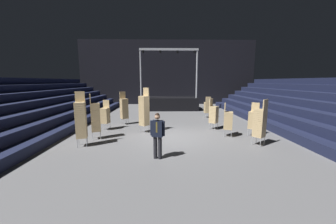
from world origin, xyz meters
TOP-DOWN VIEW (x-y plane):
  - ground_plane at (0.00, 0.00)m, footprint 22.00×30.00m
  - arena_end_wall at (0.00, 15.00)m, footprint 22.00×0.30m
  - bleacher_bank_left at (-8.38, 1.00)m, footprint 5.25×24.00m
  - bleacher_bank_right at (8.38, 1.00)m, footprint 5.25×24.00m
  - stage_riser at (0.00, 10.07)m, footprint 5.90×2.80m
  - man_with_tie at (-0.75, -2.88)m, footprint 0.57×0.32m
  - chair_stack_front_left at (4.29, 0.10)m, footprint 0.62×0.62m
  - chair_stack_front_right at (3.00, 5.39)m, footprint 0.48×0.48m
  - chair_stack_mid_left at (2.53, 1.62)m, footprint 0.62×0.62m
  - chair_stack_mid_right at (-3.97, -0.24)m, footprint 0.57×0.57m
  - chair_stack_mid_centre at (-3.21, 3.13)m, footprint 0.61×0.61m
  - chair_stack_rear_left at (-4.06, 1.66)m, footprint 0.53×0.53m
  - chair_stack_rear_right at (-4.21, -1.36)m, footprint 0.54×0.54m
  - chair_stack_rear_centre at (-1.64, 1.02)m, footprint 0.62×0.62m
  - chair_stack_aisle_left at (3.85, -1.42)m, footprint 0.62×0.62m
  - chair_stack_aisle_right at (2.89, 0.03)m, footprint 0.56×0.56m

SIDE VIEW (x-z plane):
  - ground_plane at x=0.00m, z-range -0.10..0.00m
  - stage_riser at x=0.00m, z-range -2.26..3.73m
  - chair_stack_front_right at x=3.00m, z-range 0.00..1.71m
  - chair_stack_front_left at x=4.29m, z-range 0.00..1.80m
  - chair_stack_rear_left at x=-4.06m, z-range 0.00..1.80m
  - chair_stack_aisle_right at x=2.89m, z-range 0.00..1.80m
  - chair_stack_mid_left at x=2.53m, z-range 0.00..1.88m
  - man_with_tie at x=-0.75m, z-range 0.12..1.89m
  - chair_stack_aisle_left at x=3.85m, z-range 0.00..2.14m
  - chair_stack_mid_centre at x=-3.21m, z-range 0.00..2.22m
  - chair_stack_mid_right at x=-3.97m, z-range 0.00..2.30m
  - chair_stack_rear_right at x=-4.21m, z-range 0.00..2.47m
  - chair_stack_rear_centre at x=-1.64m, z-range 0.00..2.56m
  - bleacher_bank_left at x=-8.38m, z-range 0.00..3.15m
  - bleacher_bank_right at x=8.38m, z-range 0.00..3.15m
  - arena_end_wall at x=0.00m, z-range 0.00..8.00m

